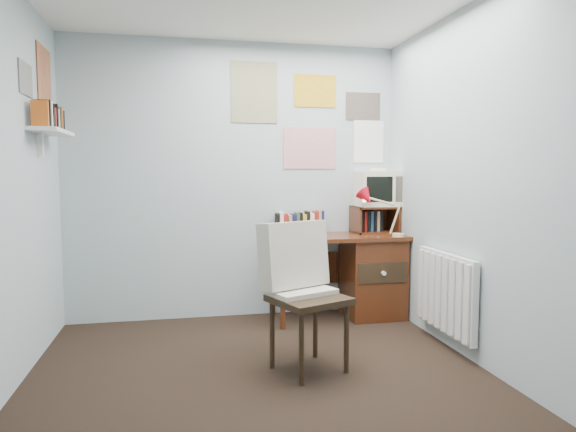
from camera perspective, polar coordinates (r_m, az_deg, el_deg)
name	(u,v)px	position (r m, az deg, el deg)	size (l,w,h in m)	color
ground	(268,394)	(3.26, -2.23, -19.15)	(3.50, 3.50, 0.00)	black
back_wall	(235,181)	(4.71, -5.89, 3.92)	(3.00, 0.02, 2.50)	#A2B3B9
right_wall	(499,184)	(3.55, 22.35, 3.28)	(0.02, 3.50, 2.50)	#A2B3B9
desk	(366,273)	(4.81, 8.66, -6.24)	(1.20, 0.55, 0.76)	#4F2512
desk_chair	(309,300)	(3.45, 2.34, -9.26)	(0.49, 0.47, 0.97)	black
desk_lamp	(399,215)	(4.62, 12.18, 0.08)	(0.26, 0.23, 0.38)	red
tv_riser	(374,219)	(4.88, 9.58, -0.38)	(0.40, 0.30, 0.25)	#4F2512
crt_tv	(377,187)	(4.90, 9.91, 3.18)	(0.38, 0.35, 0.36)	#EDDFC6
book_row	(308,222)	(4.76, 2.19, -0.64)	(0.60, 0.14, 0.22)	#4F2512
radiator	(446,292)	(4.10, 17.13, -8.12)	(0.09, 0.80, 0.60)	white
wall_shelf	(52,132)	(4.14, -24.77, 8.50)	(0.20, 0.62, 0.24)	white
posters_back	(310,116)	(4.86, 2.45, 11.05)	(1.20, 0.01, 0.90)	white
posters_left	(36,78)	(4.21, -26.25, 13.59)	(0.01, 0.70, 0.60)	white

